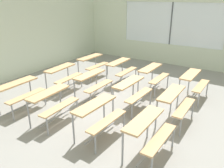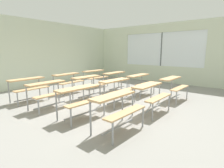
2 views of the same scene
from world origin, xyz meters
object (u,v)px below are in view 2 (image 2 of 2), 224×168
object	(u,v)px
desk_bench_r1c0	(80,95)
desk_bench_r3c0	(28,84)
desk_bench_r2c1	(88,82)
desk_bench_r0c1	(151,92)
desk_bench_r0c0	(117,104)
desk_bench_r3c1	(68,79)
desk_bench_r0c2	(174,83)
desk_bench_r1c1	(117,86)
desk_bench_r1c2	(141,80)
desk_bench_r2c0	(48,89)
desk_bench_r3c2	(95,74)
desk_bench_r2c2	(116,77)

from	to	relation	value
desk_bench_r1c0	desk_bench_r3c0	size ratio (longest dim) A/B	1.02
desk_bench_r2c1	desk_bench_r0c1	bearing A→B (deg)	-90.17
desk_bench_r3c0	desk_bench_r0c0	bearing A→B (deg)	-89.56
desk_bench_r0c1	desk_bench_r3c1	xyz separation A→B (m)	(0.04, 3.53, 0.00)
desk_bench_r0c0	desk_bench_r0c2	world-z (taller)	same
desk_bench_r0c2	desk_bench_r0c1	bearing A→B (deg)	-179.38
desk_bench_r0c2	desk_bench_r3c1	world-z (taller)	same
desk_bench_r1c1	desk_bench_r1c2	bearing A→B (deg)	3.78
desk_bench_r1c2	desk_bench_r0c1	bearing A→B (deg)	-140.39
desk_bench_r2c0	desk_bench_r3c2	size ratio (longest dim) A/B	1.00
desk_bench_r0c2	desk_bench_r1c1	bearing A→B (deg)	143.17
desk_bench_r1c0	desk_bench_r1c2	bearing A→B (deg)	3.53
desk_bench_r0c0	desk_bench_r2c0	bearing A→B (deg)	93.29
desk_bench_r1c1	desk_bench_r2c0	xyz separation A→B (m)	(-1.57, 1.24, 0.00)
desk_bench_r1c1	desk_bench_r3c1	distance (m)	2.37
desk_bench_r2c2	desk_bench_r0c2	bearing A→B (deg)	-89.40
desk_bench_r0c1	desk_bench_r2c2	xyz separation A→B (m)	(1.57, 2.36, 0.00)
desk_bench_r0c0	desk_bench_r3c0	world-z (taller)	same
desk_bench_r3c0	desk_bench_r3c1	size ratio (longest dim) A/B	0.98
desk_bench_r0c1	desk_bench_r0c2	bearing A→B (deg)	-0.43
desk_bench_r2c1	desk_bench_r3c0	world-z (taller)	same
desk_bench_r0c1	desk_bench_r0c2	xyz separation A→B (m)	(1.57, -0.02, 0.00)
desk_bench_r1c2	desk_bench_r0c0	bearing A→B (deg)	-156.83
desk_bench_r0c1	desk_bench_r2c0	xyz separation A→B (m)	(-1.50, 2.40, 0.00)
desk_bench_r0c0	desk_bench_r1c1	size ratio (longest dim) A/B	0.99
desk_bench_r0c1	desk_bench_r2c2	world-z (taller)	same
desk_bench_r0c2	desk_bench_r3c1	bearing A→B (deg)	114.70
desk_bench_r3c1	desk_bench_r3c0	bearing A→B (deg)	177.01
desk_bench_r0c1	desk_bench_r3c2	size ratio (longest dim) A/B	0.99
desk_bench_r0c1	desk_bench_r0c2	distance (m)	1.57
desk_bench_r1c2	desk_bench_r3c0	xyz separation A→B (m)	(-3.03, 2.35, 0.00)
desk_bench_r0c2	desk_bench_r3c2	bearing A→B (deg)	91.63
desk_bench_r1c0	desk_bench_r1c2	size ratio (longest dim) A/B	1.01
desk_bench_r2c2	desk_bench_r1c2	bearing A→B (deg)	-91.51
desk_bench_r0c2	desk_bench_r3c1	distance (m)	3.87
desk_bench_r0c1	desk_bench_r1c1	bearing A→B (deg)	86.96
desk_bench_r2c2	desk_bench_r0c0	bearing A→B (deg)	-141.41
desk_bench_r0c0	desk_bench_r2c2	world-z (taller)	same
desk_bench_r3c2	desk_bench_r1c1	bearing A→B (deg)	-120.17
desk_bench_r2c2	desk_bench_r3c2	size ratio (longest dim) A/B	0.99
desk_bench_r3c0	desk_bench_r3c1	xyz separation A→B (m)	(1.55, -0.01, 0.00)
desk_bench_r1c2	desk_bench_r3c0	world-z (taller)	same
desk_bench_r0c0	desk_bench_r1c1	distance (m)	1.87
desk_bench_r1c2	desk_bench_r2c1	bearing A→B (deg)	143.29
desk_bench_r0c2	desk_bench_r3c1	xyz separation A→B (m)	(-1.53, 3.56, 0.00)
desk_bench_r1c0	desk_bench_r3c2	distance (m)	3.82
desk_bench_r0c1	desk_bench_r2c0	size ratio (longest dim) A/B	0.99
desk_bench_r0c0	desk_bench_r0c2	xyz separation A→B (m)	(2.99, -0.05, 0.00)
desk_bench_r0c1	desk_bench_r2c0	bearing A→B (deg)	122.38
desk_bench_r3c0	desk_bench_r3c2	bearing A→B (deg)	-0.77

